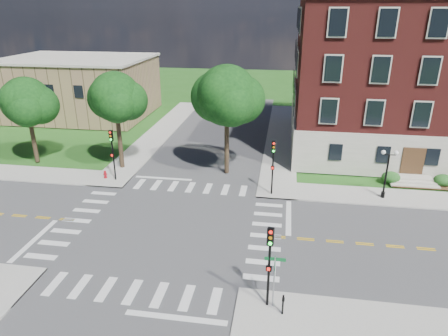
# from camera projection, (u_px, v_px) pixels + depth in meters

# --- Properties ---
(ground) EXTENTS (160.00, 160.00, 0.00)m
(ground) POSITION_uv_depth(u_px,v_px,m) (168.00, 228.00, 29.43)
(ground) COLOR #225718
(ground) RESTS_ON ground
(road_ew) EXTENTS (90.00, 12.00, 0.01)m
(road_ew) POSITION_uv_depth(u_px,v_px,m) (168.00, 228.00, 29.43)
(road_ew) COLOR #3D3D3F
(road_ew) RESTS_ON ground
(road_ns) EXTENTS (12.00, 90.00, 0.01)m
(road_ns) POSITION_uv_depth(u_px,v_px,m) (168.00, 228.00, 29.43)
(road_ns) COLOR #3D3D3F
(road_ns) RESTS_ON ground
(sidewalk_ne) EXTENTS (34.00, 34.00, 0.12)m
(sidewalk_ne) POSITION_uv_depth(u_px,v_px,m) (353.00, 164.00, 41.30)
(sidewalk_ne) COLOR #9E9B93
(sidewalk_ne) RESTS_ON ground
(sidewalk_nw) EXTENTS (34.00, 34.00, 0.12)m
(sidewalk_nw) POSITION_uv_depth(u_px,v_px,m) (76.00, 149.00, 45.67)
(sidewalk_nw) COLOR #9E9B93
(sidewalk_nw) RESTS_ON ground
(crosswalk_east) EXTENTS (2.20, 10.20, 0.02)m
(crosswalk_east) POSITION_uv_depth(u_px,v_px,m) (266.00, 236.00, 28.41)
(crosswalk_east) COLOR silver
(crosswalk_east) RESTS_ON ground
(stop_bar_east) EXTENTS (0.40, 5.50, 0.00)m
(stop_bar_east) POSITION_uv_depth(u_px,v_px,m) (289.00, 217.00, 30.93)
(stop_bar_east) COLOR silver
(stop_bar_east) RESTS_ON ground
(main_building) EXTENTS (30.60, 22.40, 16.50)m
(main_building) POSITION_uv_depth(u_px,v_px,m) (436.00, 75.00, 43.02)
(main_building) COLOR #ACA797
(main_building) RESTS_ON ground
(secondary_building) EXTENTS (20.40, 15.40, 8.30)m
(secondary_building) POSITION_uv_depth(u_px,v_px,m) (79.00, 86.00, 58.41)
(secondary_building) COLOR #8F784F
(secondary_building) RESTS_ON ground
(tree_b) EXTENTS (4.81, 4.81, 8.77)m
(tree_b) POSITION_uv_depth(u_px,v_px,m) (26.00, 102.00, 39.27)
(tree_b) COLOR black
(tree_b) RESTS_ON ground
(tree_c) EXTENTS (4.75, 4.75, 9.52)m
(tree_c) POSITION_uv_depth(u_px,v_px,m) (115.00, 97.00, 37.63)
(tree_c) COLOR black
(tree_c) RESTS_ON ground
(tree_d) EXTENTS (5.59, 5.59, 10.34)m
(tree_d) POSITION_uv_depth(u_px,v_px,m) (227.00, 96.00, 36.21)
(tree_d) COLOR black
(tree_d) RESTS_ON ground
(traffic_signal_se) EXTENTS (0.37, 0.43, 4.80)m
(traffic_signal_se) POSITION_uv_depth(u_px,v_px,m) (269.00, 257.00, 20.56)
(traffic_signal_se) COLOR black
(traffic_signal_se) RESTS_ON ground
(traffic_signal_ne) EXTENTS (0.37, 0.42, 4.80)m
(traffic_signal_ne) POSITION_uv_depth(u_px,v_px,m) (273.00, 161.00, 33.38)
(traffic_signal_ne) COLOR black
(traffic_signal_ne) RESTS_ON ground
(traffic_signal_nw) EXTENTS (0.35, 0.39, 4.80)m
(traffic_signal_nw) POSITION_uv_depth(u_px,v_px,m) (112.00, 149.00, 36.22)
(traffic_signal_nw) COLOR black
(traffic_signal_nw) RESTS_ON ground
(twin_lamp_west) EXTENTS (1.36, 0.36, 4.23)m
(twin_lamp_west) POSITION_uv_depth(u_px,v_px,m) (387.00, 171.00, 33.01)
(twin_lamp_west) COLOR black
(twin_lamp_west) RESTS_ON ground
(street_sign_pole) EXTENTS (1.10, 1.10, 3.10)m
(street_sign_pole) POSITION_uv_depth(u_px,v_px,m) (275.00, 272.00, 20.82)
(street_sign_pole) COLOR gray
(street_sign_pole) RESTS_ON ground
(push_button_post) EXTENTS (0.14, 0.21, 1.20)m
(push_button_post) POSITION_uv_depth(u_px,v_px,m) (283.00, 304.00, 20.80)
(push_button_post) COLOR black
(push_button_post) RESTS_ON ground
(fire_hydrant) EXTENTS (0.35, 0.35, 0.75)m
(fire_hydrant) POSITION_uv_depth(u_px,v_px,m) (105.00, 175.00, 37.60)
(fire_hydrant) COLOR maroon
(fire_hydrant) RESTS_ON ground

